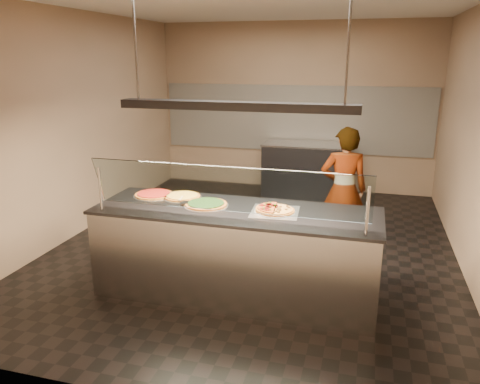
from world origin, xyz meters
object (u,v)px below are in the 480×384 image
(pizza_spatula, at_px, (184,200))
(prep_table, at_px, (305,169))
(perforated_tray, at_px, (275,211))
(half_pizza_pepperoni, at_px, (266,208))
(pizza_cheese, at_px, (183,196))
(worker, at_px, (344,190))
(pizza_spinach, at_px, (206,204))
(pizza_tomato, at_px, (154,194))
(half_pizza_sausage, at_px, (284,210))
(sneeze_guard, at_px, (226,190))
(heat_lamp_housing, at_px, (236,106))
(serving_counter, at_px, (236,252))

(pizza_spatula, xyz_separation_m, prep_table, (0.77, 3.78, -0.49))
(perforated_tray, bearing_deg, half_pizza_pepperoni, 179.78)
(half_pizza_pepperoni, xyz_separation_m, pizza_cheese, (-0.97, 0.22, -0.02))
(half_pizza_pepperoni, xyz_separation_m, worker, (0.67, 1.49, -0.17))
(pizza_spinach, distance_m, pizza_tomato, 0.70)
(half_pizza_sausage, relative_size, pizza_cheese, 0.94)
(pizza_cheese, distance_m, pizza_spatula, 0.19)
(sneeze_guard, bearing_deg, half_pizza_sausage, 36.77)
(heat_lamp_housing, bearing_deg, pizza_tomato, 167.28)
(prep_table, height_order, worker, worker)
(sneeze_guard, height_order, pizza_cheese, sneeze_guard)
(pizza_spinach, distance_m, worker, 1.97)
(half_pizza_sausage, xyz_separation_m, pizza_cheese, (-1.15, 0.22, -0.01))
(pizza_spinach, relative_size, pizza_cheese, 1.10)
(sneeze_guard, distance_m, pizza_tomato, 1.18)
(pizza_tomato, bearing_deg, serving_counter, -12.72)
(pizza_cheese, height_order, heat_lamp_housing, heat_lamp_housing)
(serving_counter, xyz_separation_m, pizza_tomato, (-1.00, 0.23, 0.48))
(sneeze_guard, bearing_deg, perforated_tray, 42.54)
(serving_counter, distance_m, prep_table, 3.85)
(half_pizza_sausage, bearing_deg, pizza_spinach, 178.61)
(perforated_tray, relative_size, worker, 0.31)
(perforated_tray, xyz_separation_m, pizza_tomato, (-1.39, 0.21, 0.01))
(sneeze_guard, relative_size, half_pizza_pepperoni, 6.68)
(prep_table, distance_m, heat_lamp_housing, 4.13)
(half_pizza_sausage, bearing_deg, half_pizza_pepperoni, 179.68)
(pizza_cheese, xyz_separation_m, heat_lamp_housing, (0.67, -0.24, 1.01))
(serving_counter, xyz_separation_m, pizza_spinach, (-0.33, 0.04, 0.48))
(perforated_tray, xyz_separation_m, half_pizza_sausage, (0.09, -0.00, 0.02))
(half_pizza_pepperoni, relative_size, pizza_tomato, 0.89)
(serving_counter, xyz_separation_m, pizza_spatula, (-0.59, 0.07, 0.49))
(sneeze_guard, bearing_deg, prep_table, 87.57)
(pizza_cheese, height_order, pizza_spatula, pizza_spatula)
(half_pizza_pepperoni, height_order, pizza_spinach, half_pizza_pepperoni)
(serving_counter, xyz_separation_m, worker, (0.97, 1.51, 0.33))
(pizza_tomato, bearing_deg, half_pizza_sausage, -8.04)
(pizza_spinach, height_order, pizza_tomato, pizza_spinach)
(worker, bearing_deg, half_pizza_pepperoni, 55.57)
(pizza_cheese, bearing_deg, pizza_spinach, -30.45)
(serving_counter, xyz_separation_m, heat_lamp_housing, (0.00, 0.00, 1.48))
(perforated_tray, distance_m, worker, 1.60)
(pizza_spinach, bearing_deg, sneeze_guard, -49.22)
(perforated_tray, relative_size, half_pizza_pepperoni, 1.25)
(sneeze_guard, relative_size, prep_table, 1.76)
(half_pizza_sausage, bearing_deg, perforated_tray, 179.58)
(perforated_tray, xyz_separation_m, pizza_spinach, (-0.72, 0.02, 0.01))
(pizza_tomato, bearing_deg, pizza_spinach, -15.73)
(pizza_tomato, xyz_separation_m, heat_lamp_housing, (1.00, -0.23, 1.01))
(perforated_tray, distance_m, half_pizza_sausage, 0.09)
(serving_counter, distance_m, half_pizza_sausage, 0.69)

